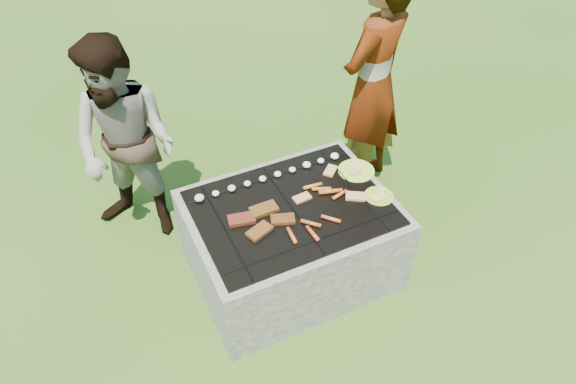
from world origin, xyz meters
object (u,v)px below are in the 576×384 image
at_px(fire_pit, 291,242).
at_px(bystander, 127,146).
at_px(plate_near, 379,196).
at_px(cook, 373,85).
at_px(plate_far, 356,171).

relative_size(fire_pit, bystander, 0.84).
height_order(plate_near, cook, cook).
xyz_separation_m(plate_far, bystander, (-1.38, 0.74, 0.16)).
height_order(plate_far, plate_near, plate_near).
height_order(plate_near, bystander, bystander).
bearing_deg(plate_far, fire_pit, -167.07).
relative_size(plate_far, cook, 0.18).
bearing_deg(cook, plate_far, 26.41).
height_order(fire_pit, plate_near, plate_near).
xyz_separation_m(cook, bystander, (-1.81, 0.22, -0.13)).
relative_size(cook, bystander, 1.16).
bearing_deg(plate_far, plate_near, -90.16).
distance_m(plate_far, cook, 0.73).
bearing_deg(plate_near, plate_far, 89.84).
bearing_deg(bystander, plate_near, 6.32).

